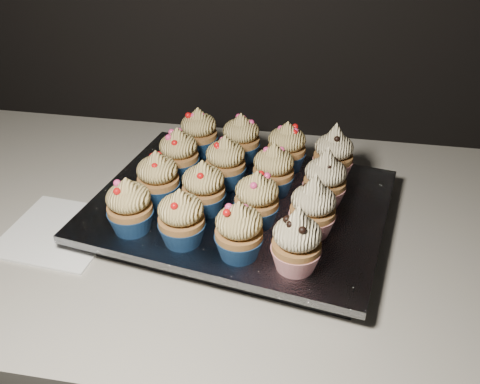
% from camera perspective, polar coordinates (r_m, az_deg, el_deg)
% --- Properties ---
extents(worktop, '(2.44, 0.64, 0.04)m').
position_cam_1_polar(worktop, '(0.89, -13.91, -2.49)').
color(worktop, beige).
rests_on(worktop, cabinet).
extents(napkin, '(0.16, 0.16, 0.00)m').
position_cam_1_polar(napkin, '(0.83, -18.64, -4.07)').
color(napkin, white).
rests_on(napkin, worktop).
extents(baking_tray, '(0.44, 0.36, 0.02)m').
position_cam_1_polar(baking_tray, '(0.81, 0.00, -2.29)').
color(baking_tray, black).
rests_on(baking_tray, worktop).
extents(foil_lining, '(0.47, 0.40, 0.01)m').
position_cam_1_polar(foil_lining, '(0.80, 0.00, -1.31)').
color(foil_lining, silver).
rests_on(foil_lining, baking_tray).
extents(cupcake_0, '(0.06, 0.06, 0.08)m').
position_cam_1_polar(cupcake_0, '(0.74, -11.70, -1.55)').
color(cupcake_0, navy).
rests_on(cupcake_0, foil_lining).
extents(cupcake_1, '(0.06, 0.06, 0.08)m').
position_cam_1_polar(cupcake_1, '(0.70, -6.28, -2.83)').
color(cupcake_1, navy).
rests_on(cupcake_1, foil_lining).
extents(cupcake_2, '(0.06, 0.06, 0.08)m').
position_cam_1_polar(cupcake_2, '(0.68, -0.11, -4.24)').
color(cupcake_2, navy).
rests_on(cupcake_2, foil_lining).
extents(cupcake_3, '(0.06, 0.06, 0.10)m').
position_cam_1_polar(cupcake_3, '(0.66, 6.06, -5.33)').
color(cupcake_3, '#B51924').
rests_on(cupcake_3, foil_lining).
extents(cupcake_4, '(0.06, 0.06, 0.08)m').
position_cam_1_polar(cupcake_4, '(0.79, -8.74, 1.44)').
color(cupcake_4, navy).
rests_on(cupcake_4, foil_lining).
extents(cupcake_5, '(0.06, 0.06, 0.08)m').
position_cam_1_polar(cupcake_5, '(0.76, -3.91, 0.37)').
color(cupcake_5, navy).
rests_on(cupcake_5, foil_lining).
extents(cupcake_6, '(0.06, 0.06, 0.08)m').
position_cam_1_polar(cupcake_6, '(0.73, 1.80, -0.83)').
color(cupcake_6, navy).
rests_on(cupcake_6, foil_lining).
extents(cupcake_7, '(0.06, 0.06, 0.10)m').
position_cam_1_polar(cupcake_7, '(0.72, 7.78, -1.71)').
color(cupcake_7, '#B51924').
rests_on(cupcake_7, foil_lining).
extents(cupcake_8, '(0.06, 0.06, 0.08)m').
position_cam_1_polar(cupcake_8, '(0.85, -6.54, 4.03)').
color(cupcake_8, navy).
rests_on(cupcake_8, foil_lining).
extents(cupcake_9, '(0.06, 0.06, 0.08)m').
position_cam_1_polar(cupcake_9, '(0.82, -1.56, 3.18)').
color(cupcake_9, navy).
rests_on(cupcake_9, foil_lining).
extents(cupcake_10, '(0.06, 0.06, 0.08)m').
position_cam_1_polar(cupcake_10, '(0.80, 3.58, 2.31)').
color(cupcake_10, navy).
rests_on(cupcake_10, foil_lining).
extents(cupcake_11, '(0.06, 0.06, 0.10)m').
position_cam_1_polar(cupcake_11, '(0.78, 9.05, 1.30)').
color(cupcake_11, '#B51924').
rests_on(cupcake_11, foil_lining).
extents(cupcake_12, '(0.06, 0.06, 0.08)m').
position_cam_1_polar(cupcake_12, '(0.91, -4.41, 6.31)').
color(cupcake_12, navy).
rests_on(cupcake_12, foil_lining).
extents(cupcake_13, '(0.06, 0.06, 0.08)m').
position_cam_1_polar(cupcake_13, '(0.89, 0.11, 5.68)').
color(cupcake_13, navy).
rests_on(cupcake_13, foil_lining).
extents(cupcake_14, '(0.06, 0.06, 0.08)m').
position_cam_1_polar(cupcake_14, '(0.86, 4.99, 4.73)').
color(cupcake_14, navy).
rests_on(cupcake_14, foil_lining).
extents(cupcake_15, '(0.06, 0.06, 0.10)m').
position_cam_1_polar(cupcake_15, '(0.85, 9.94, 3.98)').
color(cupcake_15, '#B51924').
rests_on(cupcake_15, foil_lining).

